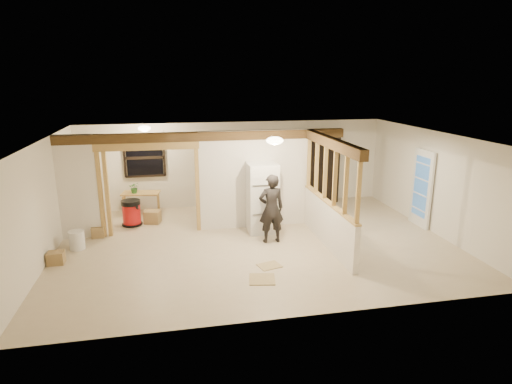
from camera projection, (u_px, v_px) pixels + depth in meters
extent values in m
cube|color=#C2B090|center=(256.00, 243.00, 10.02)|extent=(9.00, 6.50, 0.01)
cube|color=white|center=(256.00, 137.00, 9.36)|extent=(9.00, 6.50, 0.01)
cube|color=silver|center=(235.00, 164.00, 12.77)|extent=(9.00, 0.01, 2.50)
cube|color=silver|center=(297.00, 245.00, 6.61)|extent=(9.00, 0.01, 2.50)
cube|color=silver|center=(43.00, 203.00, 8.84)|extent=(0.01, 6.50, 2.50)
cube|color=silver|center=(435.00, 183.00, 10.54)|extent=(0.01, 6.50, 2.50)
cube|color=silver|center=(78.00, 188.00, 10.06)|extent=(0.90, 0.12, 2.50)
cube|color=silver|center=(255.00, 179.00, 10.86)|extent=(2.80, 0.12, 2.50)
cube|color=tan|center=(150.00, 190.00, 10.41)|extent=(2.46, 0.14, 2.20)
cube|color=#51381B|center=(206.00, 136.00, 10.34)|extent=(7.00, 0.18, 0.22)
cube|color=#51381B|center=(332.00, 143.00, 9.32)|extent=(0.18, 3.30, 0.22)
cube|color=silver|center=(328.00, 224.00, 9.81)|extent=(0.12, 3.20, 1.00)
cube|color=tan|center=(330.00, 175.00, 9.50)|extent=(0.14, 3.20, 1.32)
cube|color=black|center=(144.00, 158.00, 12.12)|extent=(1.12, 0.10, 1.10)
cube|color=white|center=(422.00, 188.00, 10.97)|extent=(0.12, 0.86, 2.00)
ellipsoid|color=#FFEABF|center=(275.00, 141.00, 8.95)|extent=(0.36, 0.36, 0.16)
ellipsoid|color=#FFEABF|center=(144.00, 128.00, 11.07)|extent=(0.32, 0.32, 0.14)
ellipsoid|color=#FFD88C|center=(164.00, 143.00, 10.58)|extent=(0.07, 0.07, 0.07)
cube|color=white|center=(262.00, 198.00, 10.60)|extent=(0.72, 0.70, 1.74)
imported|color=black|center=(271.00, 209.00, 9.90)|extent=(0.61, 0.42, 1.64)
cube|color=tan|center=(141.00, 203.00, 12.05)|extent=(1.09, 0.66, 0.64)
imported|color=#397530|center=(134.00, 188.00, 11.84)|extent=(0.30, 0.26, 0.32)
cylinder|color=#B71314|center=(131.00, 213.00, 11.15)|extent=(0.65, 0.65, 0.69)
cube|color=black|center=(322.00, 170.00, 13.10)|extent=(1.02, 0.34, 2.03)
cylinder|color=white|center=(77.00, 240.00, 9.63)|extent=(0.39, 0.39, 0.43)
cube|color=olive|center=(153.00, 217.00, 11.38)|extent=(0.47, 0.43, 0.34)
cube|color=olive|center=(98.00, 232.00, 10.39)|extent=(0.30, 0.30, 0.27)
cube|color=olive|center=(56.00, 258.00, 8.88)|extent=(0.33, 0.27, 0.27)
cube|color=tan|center=(262.00, 279.00, 8.22)|extent=(0.57, 0.57, 0.02)
cube|color=tan|center=(269.00, 266.00, 8.81)|extent=(0.53, 0.47, 0.01)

